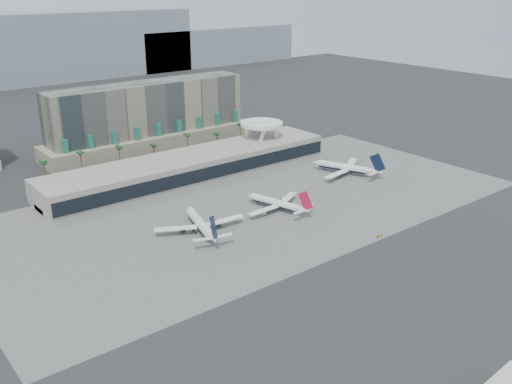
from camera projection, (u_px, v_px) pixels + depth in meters
ground at (334, 243)px, 237.28m from camera, size 900.00×900.00×0.00m
apron_pad at (253, 204)px, 277.51m from camera, size 260.00×130.00×0.06m
mountain_ridge at (25, 54)px, 586.88m from camera, size 680.00×60.00×70.00m
hotel at (150, 122)px, 364.79m from camera, size 140.00×30.00×42.00m
terminal at (191, 165)px, 315.35m from camera, size 170.00×32.50×14.50m
saucer_structure at (262, 126)px, 347.70m from camera, size 26.00×26.00×21.89m
palm_row at (170, 142)px, 343.75m from camera, size 157.80×2.80×13.10m
airliner_left at (201, 224)px, 246.83m from camera, size 39.29×40.73×14.40m
airliner_centre at (277, 203)px, 270.22m from camera, size 35.78×37.14×13.07m
airliner_right at (346, 167)px, 319.49m from camera, size 39.56×40.80×14.87m
service_vehicle_a at (239, 218)px, 259.78m from camera, size 4.11×2.18×1.96m
service_vehicle_b at (263, 213)px, 265.97m from camera, size 3.41×2.62×1.55m
taxiway_sign at (379, 237)px, 241.94m from camera, size 2.22×0.91×1.01m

